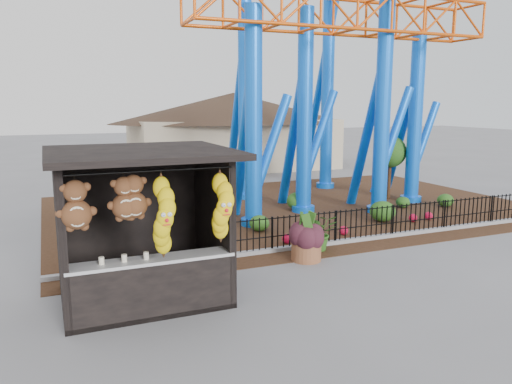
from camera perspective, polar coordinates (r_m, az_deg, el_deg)
name	(u,v)px	position (r m, az deg, el deg)	size (l,w,h in m)	color
ground	(297,296)	(10.78, 4.74, -11.73)	(120.00, 120.00, 0.00)	slate
mulch_bed	(293,208)	(19.37, 4.28, -1.78)	(18.00, 12.00, 0.02)	#331E11
curb	(370,238)	(15.21, 12.93, -5.16)	(18.00, 0.18, 0.12)	gray
prize_booth	(142,229)	(10.16, -12.90, -4.14)	(3.50, 3.40, 3.12)	black
picket_fence	(396,221)	(15.64, 15.68, -3.20)	(12.20, 0.06, 1.00)	black
roller_coaster	(319,37)	(19.83, 7.23, 17.14)	(11.00, 6.37, 10.82)	blue
terracotta_planter	(306,250)	(12.98, 5.77, -6.63)	(0.77, 0.77, 0.55)	brown
planter_foliage	(307,228)	(12.82, 5.82, -4.09)	(0.70, 0.70, 0.64)	#36151F
potted_plant	(319,232)	(13.83, 7.27, -4.57)	(0.92, 0.80, 1.02)	#1E5E1B
landscaping	(352,208)	(18.09, 10.96, -1.80)	(8.78, 4.52, 0.70)	#254F17
pavilion	(233,118)	(30.77, -2.61, 8.42)	(15.00, 15.00, 4.80)	#BFAD8C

